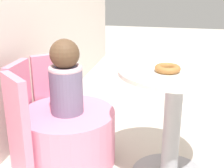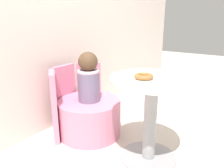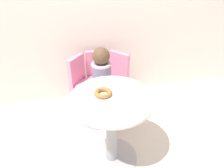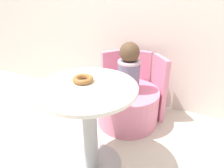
{
  "view_description": "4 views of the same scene",
  "coord_description": "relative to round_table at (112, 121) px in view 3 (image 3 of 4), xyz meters",
  "views": [
    {
      "loc": [
        -1.71,
        -0.01,
        1.2
      ],
      "look_at": [
        0.02,
        0.36,
        0.58
      ],
      "focal_mm": 50.0,
      "sensor_mm": 36.0,
      "label": 1
    },
    {
      "loc": [
        -1.49,
        -0.66,
        1.14
      ],
      "look_at": [
        0.01,
        0.37,
        0.59
      ],
      "focal_mm": 35.0,
      "sensor_mm": 36.0,
      "label": 2
    },
    {
      "loc": [
        -0.28,
        -1.22,
        1.59
      ],
      "look_at": [
        0.08,
        0.31,
        0.62
      ],
      "focal_mm": 32.0,
      "sensor_mm": 36.0,
      "label": 3
    },
    {
      "loc": [
        0.62,
        -0.99,
        1.28
      ],
      "look_at": [
        0.01,
        0.34,
        0.57
      ],
      "focal_mm": 32.0,
      "sensor_mm": 36.0,
      "label": 4
    }
  ],
  "objects": [
    {
      "name": "donut",
      "position": [
        -0.06,
        0.04,
        0.27
      ],
      "size": [
        0.14,
        0.14,
        0.04
      ],
      "color": "#9E6633",
      "rests_on": "round_table"
    },
    {
      "name": "ground_plane",
      "position": [
        -0.0,
        0.01,
        -0.46
      ],
      "size": [
        12.0,
        12.0,
        0.0
      ],
      "primitive_type": "plane",
      "color": "beige"
    },
    {
      "name": "round_table",
      "position": [
        0.0,
        0.0,
        0.0
      ],
      "size": [
        0.66,
        0.66,
        0.71
      ],
      "color": "#99999E",
      "rests_on": "ground_plane"
    },
    {
      "name": "child_figure",
      "position": [
        0.04,
        0.67,
        0.14
      ],
      "size": [
        0.22,
        0.22,
        0.48
      ],
      "color": "slate",
      "rests_on": "tub_chair"
    },
    {
      "name": "tub_chair",
      "position": [
        0.04,
        0.67,
        -0.28
      ],
      "size": [
        0.62,
        0.62,
        0.36
      ],
      "color": "pink",
      "rests_on": "ground_plane"
    },
    {
      "name": "back_wall",
      "position": [
        -0.0,
        1.14,
        0.74
      ],
      "size": [
        6.0,
        0.06,
        2.4
      ],
      "color": "silver",
      "rests_on": "ground_plane"
    },
    {
      "name": "booth_backrest",
      "position": [
        0.04,
        0.93,
        -0.12
      ],
      "size": [
        0.72,
        0.26,
        0.67
      ],
      "color": "pink",
      "rests_on": "ground_plane"
    }
  ]
}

